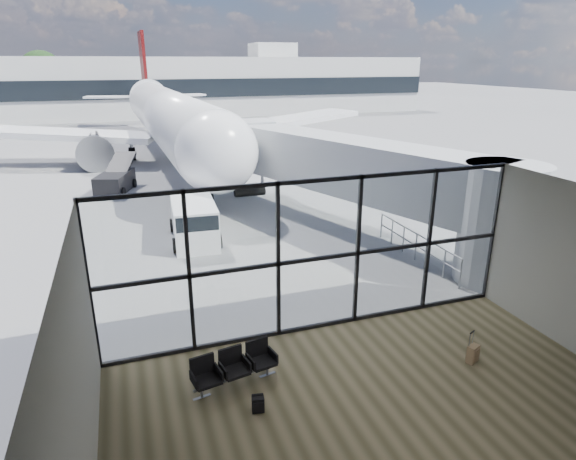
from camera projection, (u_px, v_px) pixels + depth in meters
ground at (171, 137)px, 49.85m from camera, size 220.00×220.00×0.00m
lounge_shell at (417, 330)px, 9.02m from camera, size 12.02×8.01×4.51m
glass_curtain_wall at (319, 257)px, 13.44m from camera, size 12.10×0.12×4.50m
jet_bridge at (360, 174)px, 21.09m from camera, size 8.00×16.50×4.33m
apron_railing at (416, 242)px, 18.79m from camera, size 0.06×5.46×1.11m
far_terminal at (147, 85)px, 67.87m from camera, size 80.00×12.20×11.00m
tree_5 at (42, 72)px, 71.82m from camera, size 6.27×6.27×9.03m
seating_row at (233, 365)px, 11.54m from camera, size 2.10×0.95×0.93m
backpack at (258, 404)px, 10.69m from camera, size 0.30×0.29×0.41m
suitcase at (473, 354)px, 12.43m from camera, size 0.37×0.32×0.88m
airliner at (167, 116)px, 38.96m from camera, size 35.44×41.02×10.56m
service_van at (194, 221)px, 20.77m from camera, size 2.20×4.17×1.77m
belt_loader at (116, 181)px, 28.80m from camera, size 2.73×4.52×1.98m
traffic_cone_a at (182, 226)px, 22.10m from camera, size 0.38×0.38×0.54m
traffic_cone_b at (182, 212)px, 24.22m from camera, size 0.37×0.37×0.53m
traffic_cone_c at (260, 188)px, 28.61m from camera, size 0.42×0.42×0.59m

